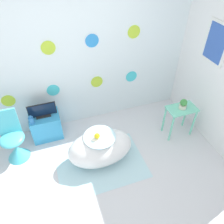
% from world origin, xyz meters
% --- Properties ---
extents(ground_plane, '(12.00, 12.00, 0.00)m').
position_xyz_m(ground_plane, '(0.00, 0.00, 0.00)').
color(ground_plane, silver).
extents(wall_back_dotted, '(4.95, 0.05, 2.60)m').
position_xyz_m(wall_back_dotted, '(-0.00, 1.70, 1.30)').
color(wall_back_dotted, white).
rests_on(wall_back_dotted, ground_plane).
extents(wall_right, '(0.06, 2.68, 2.60)m').
position_xyz_m(wall_right, '(1.99, 0.84, 1.31)').
color(wall_right, white).
rests_on(wall_right, ground_plane).
extents(rug, '(1.33, 0.93, 0.01)m').
position_xyz_m(rug, '(0.09, 0.57, 0.00)').
color(rug, silver).
rests_on(rug, ground_plane).
extents(bathtub, '(0.98, 0.57, 0.55)m').
position_xyz_m(bathtub, '(0.12, 0.65, 0.28)').
color(bathtub, white).
rests_on(bathtub, ground_plane).
extents(rubber_duck, '(0.08, 0.09, 0.10)m').
position_xyz_m(rubber_duck, '(0.07, 0.62, 0.60)').
color(rubber_duck, yellow).
rests_on(rubber_duck, bathtub).
extents(chair, '(0.36, 0.37, 0.85)m').
position_xyz_m(chair, '(-1.10, 1.15, 0.27)').
color(chair, '#4CC6DB').
rests_on(chair, ground_plane).
extents(tv_cabinet, '(0.49, 0.37, 0.45)m').
position_xyz_m(tv_cabinet, '(-0.60, 1.47, 0.23)').
color(tv_cabinet, '#389ED6').
rests_on(tv_cabinet, ground_plane).
extents(tv, '(0.44, 0.12, 0.24)m').
position_xyz_m(tv, '(-0.60, 1.47, 0.56)').
color(tv, black).
rests_on(tv, tv_cabinet).
extents(vase, '(0.08, 0.08, 0.15)m').
position_xyz_m(vase, '(-0.79, 1.35, 0.52)').
color(vase, '#2D72B7').
rests_on(vase, tv_cabinet).
extents(side_table, '(0.48, 0.29, 0.57)m').
position_xyz_m(side_table, '(1.56, 0.79, 0.44)').
color(side_table, '#72D8B7').
rests_on(side_table, ground_plane).
extents(potted_plant_left, '(0.12, 0.12, 0.17)m').
position_xyz_m(potted_plant_left, '(1.56, 0.79, 0.65)').
color(potted_plant_left, beige).
rests_on(potted_plant_left, side_table).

